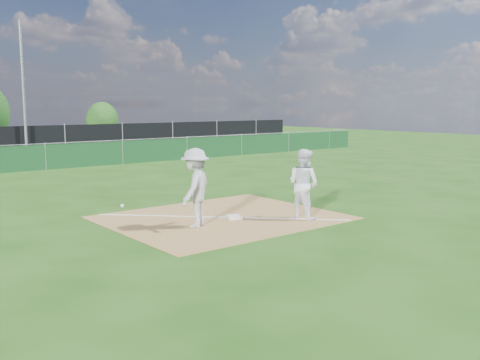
{
  "coord_description": "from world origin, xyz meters",
  "views": [
    {
      "loc": [
        -8.63,
        -10.53,
        3.1
      ],
      "look_at": [
        0.64,
        1.0,
        1.0
      ],
      "focal_mm": 40.0,
      "sensor_mm": 36.0,
      "label": 1
    }
  ],
  "objects_px": {
    "car_right": "(55,139)",
    "light_pole": "(23,89)",
    "tree_right": "(102,120)",
    "play_at_first": "(195,188)",
    "runner": "(303,184)",
    "first_base": "(234,217)"
  },
  "relations": [
    {
      "from": "light_pole",
      "to": "tree_right",
      "type": "relative_size",
      "value": 2.4
    },
    {
      "from": "play_at_first",
      "to": "car_right",
      "type": "distance_m",
      "value": 28.29
    },
    {
      "from": "light_pole",
      "to": "car_right",
      "type": "bearing_deg",
      "value": 55.7
    },
    {
      "from": "car_right",
      "to": "play_at_first",
      "type": "bearing_deg",
      "value": 152.23
    },
    {
      "from": "car_right",
      "to": "light_pole",
      "type": "bearing_deg",
      "value": 130.94
    },
    {
      "from": "car_right",
      "to": "tree_right",
      "type": "bearing_deg",
      "value": -62.4
    },
    {
      "from": "light_pole",
      "to": "play_at_first",
      "type": "height_order",
      "value": "light_pole"
    },
    {
      "from": "play_at_first",
      "to": "car_right",
      "type": "bearing_deg",
      "value": 76.99
    },
    {
      "from": "first_base",
      "to": "tree_right",
      "type": "bearing_deg",
      "value": 71.17
    },
    {
      "from": "play_at_first",
      "to": "tree_right",
      "type": "xyz_separation_m",
      "value": [
        12.66,
        33.3,
        0.69
      ]
    },
    {
      "from": "first_base",
      "to": "tree_right",
      "type": "relative_size",
      "value": 0.11
    },
    {
      "from": "car_right",
      "to": "tree_right",
      "type": "distance_m",
      "value": 8.59
    },
    {
      "from": "first_base",
      "to": "light_pole",
      "type": "bearing_deg",
      "value": 86.53
    },
    {
      "from": "runner",
      "to": "car_right",
      "type": "distance_m",
      "value": 28.73
    },
    {
      "from": "runner",
      "to": "tree_right",
      "type": "xyz_separation_m",
      "value": [
        9.77,
        34.26,
        0.76
      ]
    },
    {
      "from": "runner",
      "to": "tree_right",
      "type": "distance_m",
      "value": 35.63
    },
    {
      "from": "first_base",
      "to": "car_right",
      "type": "bearing_deg",
      "value": 79.64
    },
    {
      "from": "play_at_first",
      "to": "first_base",
      "type": "bearing_deg",
      "value": 6.35
    },
    {
      "from": "light_pole",
      "to": "play_at_first",
      "type": "distance_m",
      "value": 22.54
    },
    {
      "from": "runner",
      "to": "play_at_first",
      "type": "bearing_deg",
      "value": 64.86
    },
    {
      "from": "runner",
      "to": "car_right",
      "type": "xyz_separation_m",
      "value": [
        3.47,
        28.52,
        -0.36
      ]
    },
    {
      "from": "runner",
      "to": "tree_right",
      "type": "height_order",
      "value": "tree_right"
    }
  ]
}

